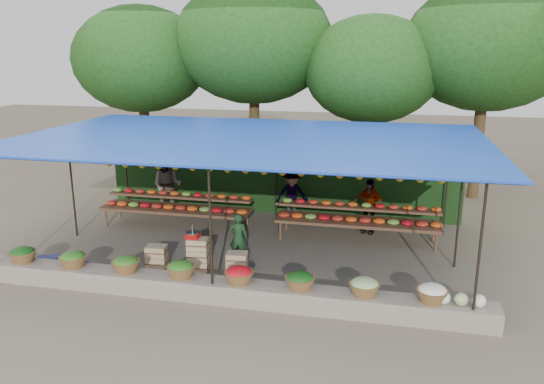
% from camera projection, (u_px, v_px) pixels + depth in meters
% --- Properties ---
extents(ground, '(60.00, 60.00, 0.00)m').
position_uv_depth(ground, '(251.00, 250.00, 13.11)').
color(ground, '#635949').
rests_on(ground, ground).
extents(stone_curb, '(10.60, 0.55, 0.40)m').
position_uv_depth(stone_curb, '(215.00, 290.00, 10.47)').
color(stone_curb, '#70655A').
rests_on(stone_curb, ground).
extents(stall_canopy, '(10.80, 6.60, 2.82)m').
position_uv_depth(stall_canopy, '(251.00, 143.00, 12.48)').
color(stall_canopy, black).
rests_on(stall_canopy, ground).
extents(produce_baskets, '(8.98, 0.58, 0.34)m').
position_uv_depth(produce_baskets, '(210.00, 272.00, 10.39)').
color(produce_baskets, brown).
rests_on(produce_baskets, stone_curb).
extents(netting_backdrop, '(10.60, 0.06, 2.50)m').
position_uv_depth(netting_backdrop, '(278.00, 173.00, 15.75)').
color(netting_backdrop, '#1A3E16').
rests_on(netting_backdrop, ground).
extents(tree_row, '(16.51, 5.50, 7.12)m').
position_uv_depth(tree_row, '(312.00, 52.00, 17.51)').
color(tree_row, '#362413').
rests_on(tree_row, ground).
extents(fruit_table_left, '(4.21, 0.95, 0.93)m').
position_uv_depth(fruit_table_left, '(177.00, 205.00, 14.75)').
color(fruit_table_left, '#513620').
rests_on(fruit_table_left, ground).
extents(fruit_table_right, '(4.21, 0.95, 0.93)m').
position_uv_depth(fruit_table_right, '(358.00, 217.00, 13.69)').
color(fruit_table_right, '#513620').
rests_on(fruit_table_right, ground).
extents(crate_counter, '(2.39, 0.39, 0.77)m').
position_uv_depth(crate_counter, '(197.00, 258.00, 11.79)').
color(crate_counter, '#9F8A5B').
rests_on(crate_counter, ground).
extents(weighing_scale, '(0.31, 0.31, 0.33)m').
position_uv_depth(weighing_scale, '(193.00, 235.00, 11.67)').
color(weighing_scale, red).
rests_on(weighing_scale, crate_counter).
extents(vendor_seated, '(0.44, 0.31, 1.17)m').
position_uv_depth(vendor_seated, '(238.00, 238.00, 12.24)').
color(vendor_seated, '#1A3A1E').
rests_on(vendor_seated, ground).
extents(customer_left, '(0.93, 0.76, 1.79)m').
position_uv_depth(customer_left, '(167.00, 185.00, 15.73)').
color(customer_left, slate).
rests_on(customer_left, ground).
extents(customer_mid, '(1.13, 0.92, 1.52)m').
position_uv_depth(customer_mid, '(292.00, 195.00, 15.14)').
color(customer_mid, slate).
rests_on(customer_mid, ground).
extents(customer_right, '(0.94, 0.62, 1.49)m').
position_uv_depth(customer_right, '(369.00, 206.00, 14.17)').
color(customer_right, slate).
rests_on(customer_right, ground).
extents(blue_crate_front, '(0.54, 0.43, 0.30)m').
position_uv_depth(blue_crate_front, '(75.00, 271.00, 11.52)').
color(blue_crate_front, navy).
rests_on(blue_crate_front, ground).
extents(blue_crate_back, '(0.53, 0.44, 0.28)m').
position_uv_depth(blue_crate_back, '(48.00, 263.00, 11.94)').
color(blue_crate_back, navy).
rests_on(blue_crate_back, ground).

